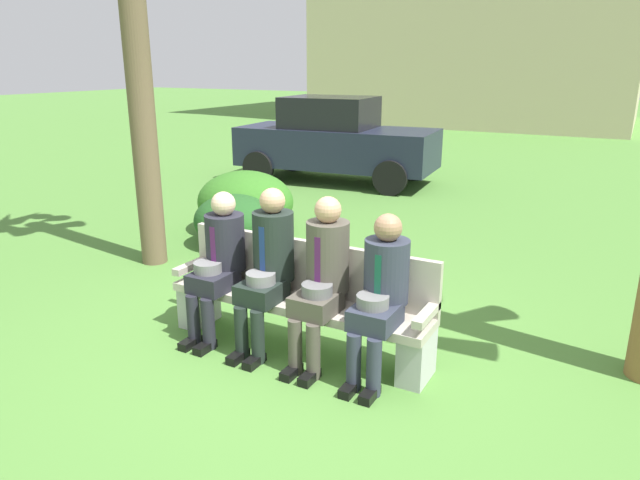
# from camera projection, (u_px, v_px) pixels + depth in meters

# --- Properties ---
(ground_plane) EXTENTS (80.00, 80.00, 0.00)m
(ground_plane) POSITION_uv_depth(u_px,v_px,m) (298.00, 354.00, 4.79)
(ground_plane) COLOR #4E8135
(park_bench) EXTENTS (2.30, 0.44, 0.90)m
(park_bench) POSITION_uv_depth(u_px,v_px,m) (301.00, 298.00, 4.83)
(park_bench) COLOR #B7AD9E
(park_bench) RESTS_ON ground
(seated_man_leftmost) EXTENTS (0.34, 0.72, 1.27)m
(seated_man_leftmost) POSITION_uv_depth(u_px,v_px,m) (219.00, 258.00, 4.97)
(seated_man_leftmost) COLOR #23232D
(seated_man_leftmost) RESTS_ON ground
(seated_man_centerleft) EXTENTS (0.34, 0.72, 1.35)m
(seated_man_centerleft) POSITION_uv_depth(u_px,v_px,m) (268.00, 262.00, 4.73)
(seated_man_centerleft) COLOR #1E2823
(seated_man_centerleft) RESTS_ON ground
(seated_man_centerright) EXTENTS (0.34, 0.72, 1.34)m
(seated_man_centerright) POSITION_uv_depth(u_px,v_px,m) (322.00, 274.00, 4.50)
(seated_man_centerright) COLOR #4C473D
(seated_man_centerright) RESTS_ON ground
(seated_man_rightmost) EXTENTS (0.34, 0.72, 1.27)m
(seated_man_rightmost) POSITION_uv_depth(u_px,v_px,m) (381.00, 290.00, 4.28)
(seated_man_rightmost) COLOR #2D3342
(seated_man_rightmost) RESTS_ON ground
(shrub_near_bench) EXTENTS (1.39, 1.27, 0.87)m
(shrub_near_bench) POSITION_uv_depth(u_px,v_px,m) (245.00, 202.00, 8.18)
(shrub_near_bench) COLOR #367523
(shrub_near_bench) RESTS_ON ground
(shrub_mid_lawn) EXTENTS (1.09, 1.00, 0.68)m
(shrub_mid_lawn) POSITION_uv_depth(u_px,v_px,m) (235.00, 221.00, 7.55)
(shrub_mid_lawn) COLOR #225320
(shrub_mid_lawn) RESTS_ON ground
(parked_car_near) EXTENTS (4.02, 1.98, 1.68)m
(parked_car_near) POSITION_uv_depth(u_px,v_px,m) (335.00, 140.00, 11.52)
(parked_car_near) COLOR #1E2338
(parked_car_near) RESTS_ON ground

